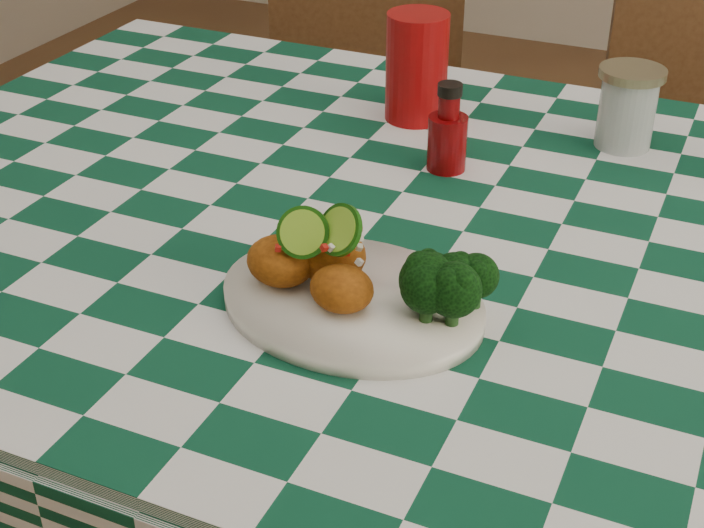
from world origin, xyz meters
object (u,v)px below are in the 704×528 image
at_px(dining_table, 446,476).
at_px(ketchup_bottle, 448,127).
at_px(mason_jar, 627,108).
at_px(red_tumbler, 417,67).
at_px(plate, 352,302).
at_px(wooden_chair_left, 365,171).
at_px(fried_chicken_pile, 328,253).

xyz_separation_m(dining_table, ketchup_bottle, (-0.07, 0.15, 0.45)).
height_order(ketchup_bottle, mason_jar, ketchup_bottle).
height_order(red_tumbler, ketchup_bottle, red_tumbler).
distance_m(plate, wooden_chair_left, 1.07).
relative_size(red_tumbler, wooden_chair_left, 0.17).
xyz_separation_m(fried_chicken_pile, wooden_chair_left, (-0.36, 0.93, -0.40)).
distance_m(red_tumbler, ketchup_bottle, 0.17).
bearing_deg(dining_table, ketchup_bottle, 116.34).
xyz_separation_m(red_tumbler, ketchup_bottle, (0.10, -0.14, -0.02)).
height_order(fried_chicken_pile, red_tumbler, red_tumbler).
bearing_deg(dining_table, wooden_chair_left, 121.06).
distance_m(ketchup_bottle, wooden_chair_left, 0.79).
height_order(fried_chicken_pile, mason_jar, mason_jar).
bearing_deg(dining_table, red_tumbler, 120.49).
relative_size(plate, red_tumbler, 1.82).
xyz_separation_m(mason_jar, wooden_chair_left, (-0.57, 0.41, -0.39)).
xyz_separation_m(plate, ketchup_bottle, (-0.02, 0.35, 0.05)).
bearing_deg(wooden_chair_left, fried_chicken_pile, -91.77).
bearing_deg(red_tumbler, wooden_chair_left, 121.44).
height_order(plate, red_tumbler, red_tumbler).
distance_m(red_tumbler, wooden_chair_left, 0.66).
height_order(plate, ketchup_bottle, ketchup_bottle).
height_order(red_tumbler, wooden_chair_left, red_tumbler).
bearing_deg(ketchup_bottle, wooden_chair_left, 122.22).
distance_m(fried_chicken_pile, ketchup_bottle, 0.35).
xyz_separation_m(ketchup_bottle, wooden_chair_left, (-0.37, 0.58, -0.40)).
bearing_deg(mason_jar, red_tumbler, -175.03).
xyz_separation_m(plate, fried_chicken_pile, (-0.03, 0.00, 0.05)).
distance_m(dining_table, wooden_chair_left, 0.86).
bearing_deg(plate, dining_table, 75.08).
bearing_deg(ketchup_bottle, red_tumbler, 124.54).
relative_size(red_tumbler, ketchup_bottle, 1.32).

